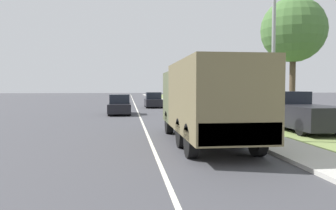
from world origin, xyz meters
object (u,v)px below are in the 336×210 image
car_second_ahead (153,101)px  pickup_truck (296,112)px  military_truck (206,98)px  car_nearest_ahead (120,105)px  lamp_post (268,40)px

car_second_ahead → pickup_truck: size_ratio=0.74×
military_truck → pickup_truck: bearing=31.6°
car_nearest_ahead → pickup_truck: size_ratio=0.76×
car_nearest_ahead → pickup_truck: 13.87m
lamp_post → military_truck: bearing=-175.7°
car_nearest_ahead → lamp_post: 15.35m
car_nearest_ahead → car_second_ahead: car_second_ahead is taller
military_truck → pickup_truck: 6.39m
military_truck → lamp_post: lamp_post is taller
car_nearest_ahead → pickup_truck: bearing=-49.9°
military_truck → car_second_ahead: bearing=90.5°
military_truck → pickup_truck: military_truck is taller
car_nearest_ahead → car_second_ahead: 9.25m
military_truck → lamp_post: bearing=4.3°
military_truck → car_nearest_ahead: military_truck is taller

